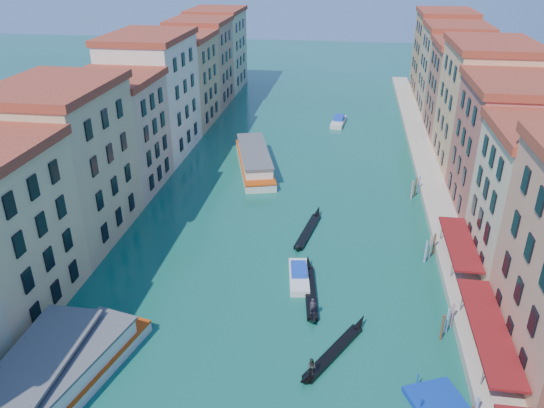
{
  "coord_description": "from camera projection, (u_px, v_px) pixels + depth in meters",
  "views": [
    {
      "loc": [
        8.2,
        -17.16,
        34.36
      ],
      "look_at": [
        -0.05,
        39.2,
        6.38
      ],
      "focal_mm": 35.0,
      "sensor_mm": 36.0,
      "label": 1
    }
  ],
  "objects": [
    {
      "name": "gondola_far",
      "position": [
        308.0,
        230.0,
        70.22
      ],
      "size": [
        3.16,
        12.34,
        1.76
      ],
      "rotation": [
        0.0,
        0.0,
        -0.18
      ],
      "color": "black",
      "rests_on": "ground"
    },
    {
      "name": "vaporetto_far",
      "position": [
        254.0,
        159.0,
        90.17
      ],
      "size": [
        10.48,
        21.98,
        3.19
      ],
      "rotation": [
        0.0,
        0.0,
        0.27
      ],
      "color": "silver",
      "rests_on": "ground"
    },
    {
      "name": "gondola_right",
      "position": [
        332.0,
        352.0,
        49.01
      ],
      "size": [
        6.51,
        10.6,
        2.33
      ],
      "rotation": [
        0.0,
        0.0,
        -0.51
      ],
      "color": "black",
      "rests_on": "ground"
    },
    {
      "name": "gondola_fore",
      "position": [
        310.0,
        291.0,
        57.72
      ],
      "size": [
        2.6,
        12.53,
        2.5
      ],
      "rotation": [
        0.0,
        0.0,
        0.13
      ],
      "color": "black",
      "rests_on": "ground"
    },
    {
      "name": "mooring_poles_right",
      "position": [
        443.0,
        305.0,
        53.98
      ],
      "size": [
        1.44,
        54.24,
        3.2
      ],
      "color": "#55301D",
      "rests_on": "ground"
    },
    {
      "name": "restaurant_awnings",
      "position": [
        490.0,
        332.0,
        47.68
      ],
      "size": [
        3.2,
        44.55,
        3.12
      ],
      "color": "maroon",
      "rests_on": "ground"
    },
    {
      "name": "quay",
      "position": [
        429.0,
        176.0,
        86.1
      ],
      "size": [
        4.0,
        140.0,
        1.0
      ],
      "primitive_type": "cube",
      "color": "#B0A48E",
      "rests_on": "ground"
    },
    {
      "name": "left_bank_palazzos",
      "position": [
        140.0,
        109.0,
        88.0
      ],
      "size": [
        12.8,
        128.4,
        21.0
      ],
      "color": "#C7BB91",
      "rests_on": "ground"
    },
    {
      "name": "mooring_poles_left",
      "position": [
        5.0,
        387.0,
        43.94
      ],
      "size": [
        0.24,
        8.24,
        3.2
      ],
      "color": "#55301D",
      "rests_on": "ground"
    },
    {
      "name": "vaporetto_near",
      "position": [
        61.0,
        385.0,
        44.16
      ],
      "size": [
        8.9,
        20.58,
        2.99
      ],
      "rotation": [
        0.0,
        0.0,
        -0.22
      ],
      "color": "silver",
      "rests_on": "ground"
    },
    {
      "name": "vaporetto_stop",
      "position": [
        33.0,
        390.0,
        43.56
      ],
      "size": [
        5.4,
        16.4,
        3.65
      ],
      "color": "#5A595C",
      "rests_on": "ground"
    },
    {
      "name": "motorboat_far",
      "position": [
        339.0,
        121.0,
        112.42
      ],
      "size": [
        3.3,
        7.94,
        1.6
      ],
      "rotation": [
        0.0,
        0.0,
        -0.12
      ],
      "color": "silver",
      "rests_on": "ground"
    },
    {
      "name": "motorboat_mid",
      "position": [
        299.0,
        275.0,
        60.21
      ],
      "size": [
        3.07,
        7.01,
        1.4
      ],
      "rotation": [
        0.0,
        0.0,
        0.14
      ],
      "color": "silver",
      "rests_on": "ground"
    },
    {
      "name": "right_bank_palazzos",
      "position": [
        491.0,
        123.0,
        80.99
      ],
      "size": [
        12.8,
        128.4,
        21.0
      ],
      "color": "#A2563A",
      "rests_on": "ground"
    }
  ]
}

